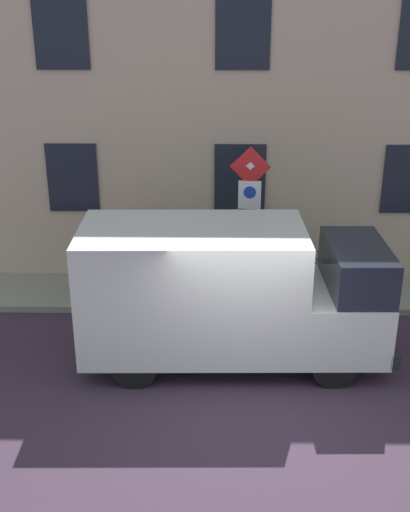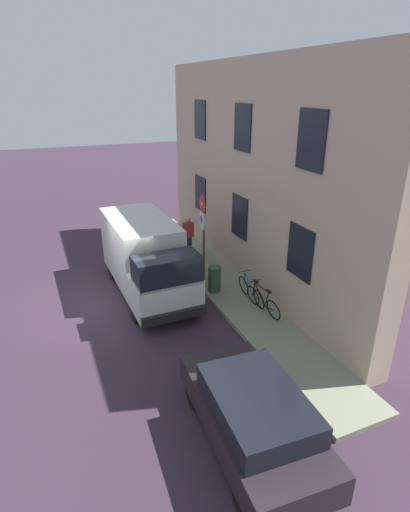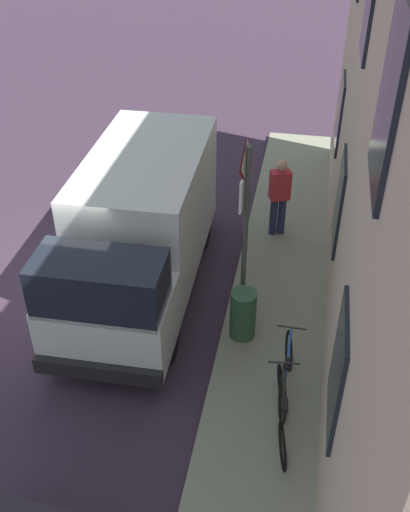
{
  "view_description": "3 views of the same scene",
  "coord_description": "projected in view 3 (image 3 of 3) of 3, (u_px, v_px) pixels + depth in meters",
  "views": [
    {
      "loc": [
        -8.73,
        0.52,
        6.14
      ],
      "look_at": [
        3.01,
        0.72,
        1.3
      ],
      "focal_mm": 44.96,
      "sensor_mm": 36.0,
      "label": 1
    },
    {
      "loc": [
        -1.78,
        -12.11,
        6.67
      ],
      "look_at": [
        3.08,
        -0.69,
        1.44
      ],
      "focal_mm": 28.27,
      "sensor_mm": 36.0,
      "label": 2
    },
    {
      "loc": [
        4.12,
        -8.21,
        7.11
      ],
      "look_at": [
        2.53,
        0.13,
        0.99
      ],
      "focal_mm": 41.25,
      "sensor_mm": 36.0,
      "label": 3
    }
  ],
  "objects": [
    {
      "name": "bicycle_black",
      "position": [
        282.0,
        412.0,
        8.24
      ],
      "size": [
        0.46,
        1.72,
        0.89
      ],
      "rotation": [
        0.0,
        0.0,
        1.67
      ],
      "color": "black",
      "rests_on": "sidewalk_slab"
    },
    {
      "name": "litter_bin",
      "position": [
        243.0,
        314.0,
        9.8
      ],
      "size": [
        0.44,
        0.44,
        0.9
      ],
      "primitive_type": "cylinder",
      "color": "#2D5133",
      "rests_on": "sidewalk_slab"
    },
    {
      "name": "delivery_van",
      "position": [
        140.0,
        227.0,
        10.59
      ],
      "size": [
        2.11,
        5.37,
        2.5
      ],
      "rotation": [
        0.0,
        0.0,
        4.73
      ],
      "color": "silver",
      "rests_on": "ground_plane"
    },
    {
      "name": "ground_plane",
      "position": [
        75.0,
        287.0,
        11.33
      ],
      "size": [
        80.0,
        80.0,
        0.0
      ],
      "primitive_type": "plane",
      "color": "#372836"
    },
    {
      "name": "bicycle_blue",
      "position": [
        286.0,
        373.0,
        8.84
      ],
      "size": [
        0.46,
        1.71,
        0.89
      ],
      "rotation": [
        0.0,
        0.0,
        1.56
      ],
      "color": "black",
      "rests_on": "sidewalk_slab"
    },
    {
      "name": "pedestrian",
      "position": [
        279.0,
        195.0,
        12.07
      ],
      "size": [
        0.47,
        0.39,
        1.72
      ],
      "rotation": [
        0.0,
        0.0,
        1.96
      ],
      "color": "#262B47",
      "rests_on": "sidewalk_slab"
    },
    {
      "name": "sidewalk_slab",
      "position": [
        276.0,
        309.0,
        10.7
      ],
      "size": [
        1.71,
        15.19,
        0.14
      ],
      "primitive_type": "cube",
      "color": "gray",
      "rests_on": "ground_plane"
    },
    {
      "name": "building_facade",
      "position": [
        378.0,
        122.0,
        8.35
      ],
      "size": [
        0.75,
        13.19,
        7.55
      ],
      "color": "#C3AA8C",
      "rests_on": "ground_plane"
    },
    {
      "name": "sign_post_stacked",
      "position": [
        244.0,
        204.0,
        9.38
      ],
      "size": [
        0.17,
        0.56,
        3.19
      ],
      "color": "#474C47",
      "rests_on": "sidewalk_slab"
    }
  ]
}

